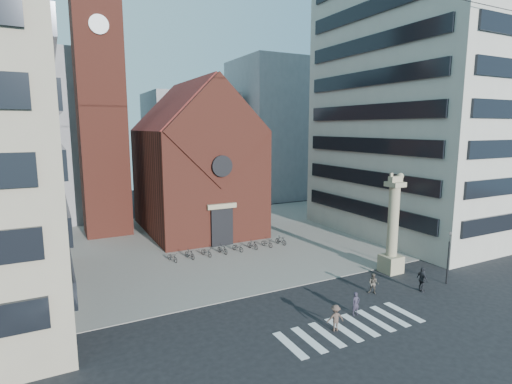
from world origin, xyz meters
TOP-DOWN VIEW (x-y plane):
  - ground at (0.00, 0.00)m, footprint 120.00×120.00m
  - piazza at (0.00, 19.00)m, footprint 46.00×30.00m
  - zebra_crossing at (0.55, -3.00)m, footprint 10.20×3.20m
  - church at (0.00, 25.04)m, footprint 12.00×16.65m
  - campanile at (-10.00, 28.00)m, footprint 5.50×5.50m
  - building_right at (24.00, 12.00)m, footprint 18.00×22.00m
  - bg_block_left at (-20.00, 40.00)m, footprint 16.00×14.00m
  - bg_block_mid at (6.00, 45.00)m, footprint 14.00×12.00m
  - bg_block_right at (22.00, 42.00)m, footprint 16.00×14.00m
  - lion_column at (10.01, 3.00)m, footprint 1.63×1.60m
  - traffic_light at (12.00, -1.00)m, footprint 0.13×0.16m
  - pedestrian_0 at (1.91, -1.79)m, footprint 0.58×0.38m
  - pedestrian_1 at (5.40, 0.25)m, footprint 0.94×0.98m
  - pedestrian_2 at (9.00, -1.15)m, footprint 0.69×1.21m
  - pedestrian_3 at (-0.63, -2.84)m, footprint 1.20×0.88m
  - scooter_0 at (-6.08, 14.25)m, footprint 1.01×1.69m
  - scooter_1 at (-4.40, 14.25)m, footprint 0.88×1.61m
  - scooter_2 at (-2.73, 14.25)m, footprint 1.01×1.69m
  - scooter_3 at (-1.05, 14.25)m, footprint 0.88×1.61m
  - scooter_4 at (0.63, 14.25)m, footprint 1.01×1.69m
  - scooter_5 at (2.30, 14.25)m, footprint 0.88×1.61m
  - scooter_6 at (3.98, 14.25)m, footprint 1.01×1.69m
  - scooter_7 at (5.66, 14.25)m, footprint 0.88×1.61m

SIDE VIEW (x-z plane):
  - ground at x=0.00m, z-range 0.00..0.00m
  - zebra_crossing at x=0.55m, z-range 0.00..0.01m
  - piazza at x=0.00m, z-range 0.00..0.05m
  - scooter_0 at x=-6.08m, z-range 0.05..0.89m
  - scooter_2 at x=-2.73m, z-range 0.05..0.89m
  - scooter_4 at x=0.63m, z-range 0.05..0.89m
  - scooter_6 at x=3.98m, z-range 0.05..0.89m
  - scooter_1 at x=-4.40m, z-range 0.05..0.98m
  - scooter_3 at x=-1.05m, z-range 0.05..0.98m
  - scooter_5 at x=2.30m, z-range 0.05..0.98m
  - scooter_7 at x=5.66m, z-range 0.05..0.98m
  - pedestrian_0 at x=1.91m, z-range 0.00..1.58m
  - pedestrian_1 at x=5.40m, z-range 0.00..1.60m
  - pedestrian_3 at x=-0.63m, z-range 0.00..1.67m
  - pedestrian_2 at x=9.00m, z-range 0.00..1.94m
  - traffic_light at x=12.00m, z-range 0.14..4.44m
  - lion_column at x=10.01m, z-range -0.88..7.79m
  - church at x=0.00m, z-range -1.02..16.98m
  - bg_block_mid at x=6.00m, z-range 0.00..18.00m
  - bg_block_left at x=-20.00m, z-range 0.00..22.00m
  - bg_block_right at x=22.00m, z-range 0.00..24.00m
  - campanile at x=-10.00m, z-range 0.14..31.34m
  - building_right at x=24.00m, z-range 0.00..32.00m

